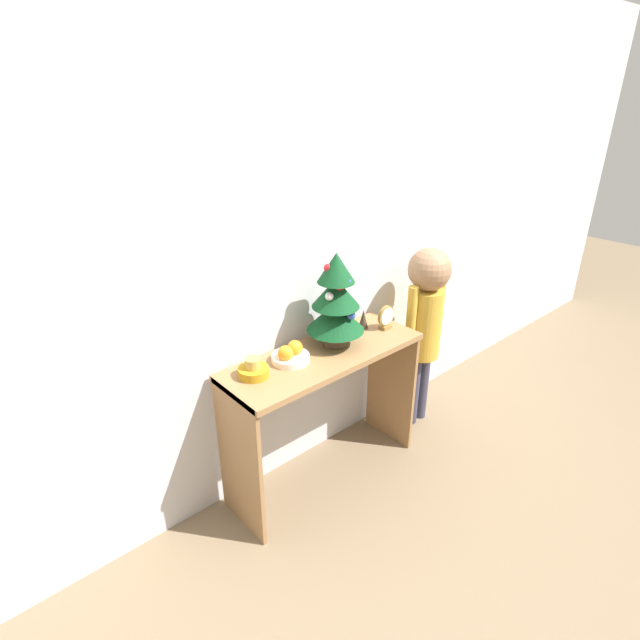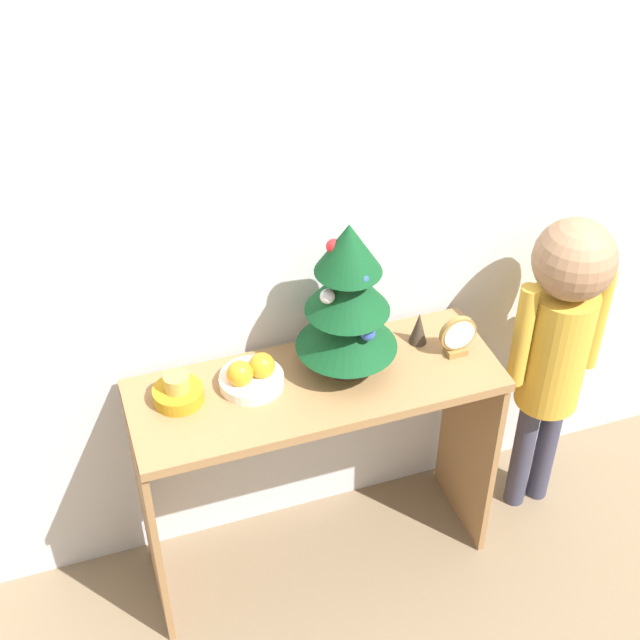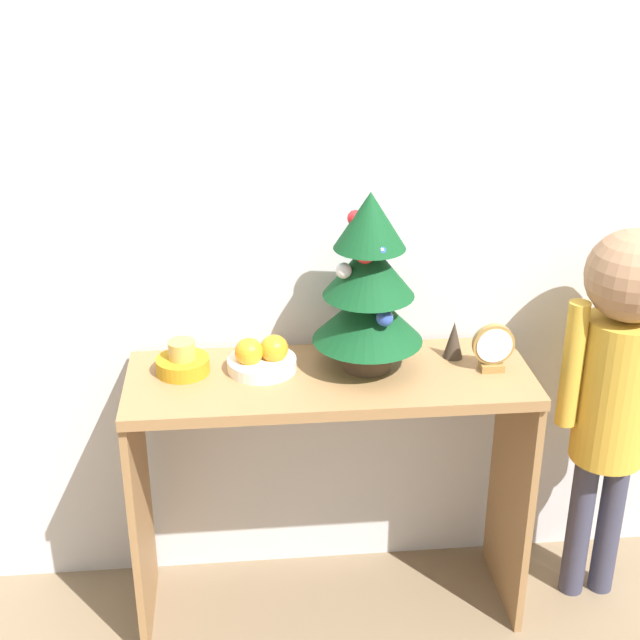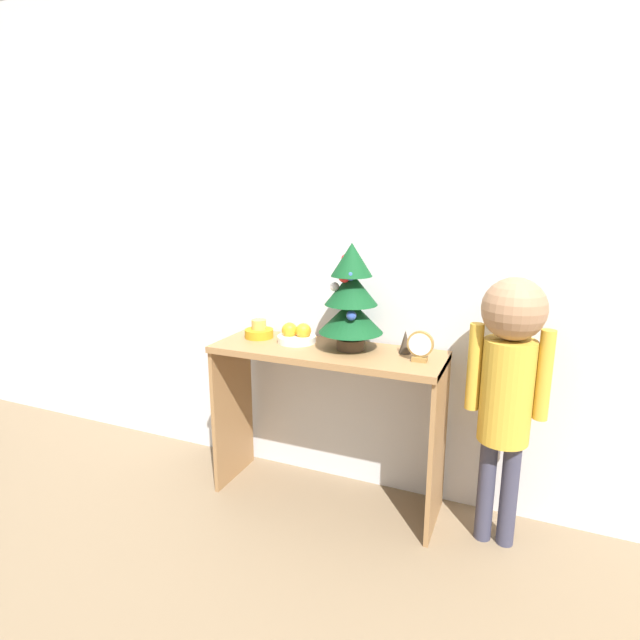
{
  "view_description": "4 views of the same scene",
  "coord_description": "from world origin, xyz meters",
  "px_view_note": "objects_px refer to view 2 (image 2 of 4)",
  "views": [
    {
      "loc": [
        -1.41,
        -1.39,
        1.92
      ],
      "look_at": [
        -0.05,
        0.16,
        0.95
      ],
      "focal_mm": 28.0,
      "sensor_mm": 36.0,
      "label": 1
    },
    {
      "loc": [
        -0.59,
        -1.57,
        2.41
      ],
      "look_at": [
        0.01,
        0.18,
        0.97
      ],
      "focal_mm": 50.0,
      "sensor_mm": 36.0,
      "label": 2
    },
    {
      "loc": [
        -0.22,
        -1.84,
        1.82
      ],
      "look_at": [
        -0.03,
        0.17,
        0.92
      ],
      "focal_mm": 50.0,
      "sensor_mm": 36.0,
      "label": 3
    },
    {
      "loc": [
        0.82,
        -1.8,
        1.4
      ],
      "look_at": [
        -0.03,
        0.17,
        0.89
      ],
      "focal_mm": 28.0,
      "sensor_mm": 36.0,
      "label": 4
    }
  ],
  "objects_px": {
    "fruit_bowl": "(251,376)",
    "figurine": "(419,328)",
    "mini_tree": "(347,301)",
    "child_figure": "(560,330)",
    "singing_bowl": "(178,392)",
    "desk_clock": "(458,336)"
  },
  "relations": [
    {
      "from": "mini_tree",
      "to": "fruit_bowl",
      "type": "distance_m",
      "value": 0.34
    },
    {
      "from": "mini_tree",
      "to": "child_figure",
      "type": "relative_size",
      "value": 0.42
    },
    {
      "from": "fruit_bowl",
      "to": "child_figure",
      "type": "xyz_separation_m",
      "value": [
        0.94,
        -0.06,
        -0.04
      ]
    },
    {
      "from": "singing_bowl",
      "to": "child_figure",
      "type": "xyz_separation_m",
      "value": [
        1.15,
        -0.06,
        -0.03
      ]
    },
    {
      "from": "mini_tree",
      "to": "singing_bowl",
      "type": "bearing_deg",
      "value": 177.91
    },
    {
      "from": "singing_bowl",
      "to": "figurine",
      "type": "height_order",
      "value": "figurine"
    },
    {
      "from": "fruit_bowl",
      "to": "child_figure",
      "type": "distance_m",
      "value": 0.94
    },
    {
      "from": "figurine",
      "to": "desk_clock",
      "type": "bearing_deg",
      "value": -45.63
    },
    {
      "from": "singing_bowl",
      "to": "fruit_bowl",
      "type": "bearing_deg",
      "value": -1.18
    },
    {
      "from": "mini_tree",
      "to": "singing_bowl",
      "type": "xyz_separation_m",
      "value": [
        -0.48,
        0.02,
        -0.21
      ]
    },
    {
      "from": "mini_tree",
      "to": "child_figure",
      "type": "height_order",
      "value": "mini_tree"
    },
    {
      "from": "singing_bowl",
      "to": "desk_clock",
      "type": "distance_m",
      "value": 0.8
    },
    {
      "from": "singing_bowl",
      "to": "desk_clock",
      "type": "xyz_separation_m",
      "value": [
        0.8,
        -0.06,
        0.03
      ]
    },
    {
      "from": "figurine",
      "to": "child_figure",
      "type": "height_order",
      "value": "child_figure"
    },
    {
      "from": "singing_bowl",
      "to": "child_figure",
      "type": "height_order",
      "value": "child_figure"
    },
    {
      "from": "desk_clock",
      "to": "figurine",
      "type": "xyz_separation_m",
      "value": [
        -0.08,
        0.09,
        -0.01
      ]
    },
    {
      "from": "desk_clock",
      "to": "figurine",
      "type": "distance_m",
      "value": 0.12
    },
    {
      "from": "fruit_bowl",
      "to": "figurine",
      "type": "distance_m",
      "value": 0.51
    },
    {
      "from": "fruit_bowl",
      "to": "figurine",
      "type": "xyz_separation_m",
      "value": [
        0.51,
        0.03,
        0.02
      ]
    },
    {
      "from": "figurine",
      "to": "singing_bowl",
      "type": "bearing_deg",
      "value": -178.32
    },
    {
      "from": "singing_bowl",
      "to": "figurine",
      "type": "relative_size",
      "value": 1.33
    },
    {
      "from": "mini_tree",
      "to": "figurine",
      "type": "xyz_separation_m",
      "value": [
        0.24,
        0.04,
        -0.18
      ]
    }
  ]
}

